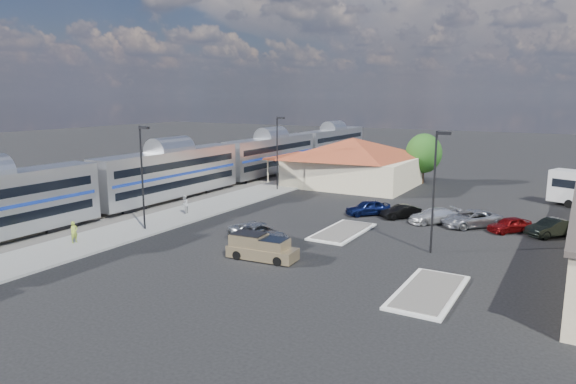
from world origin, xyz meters
The scene contains 22 objects.
ground centered at (0.00, 0.00, 0.00)m, with size 280.00×280.00×0.00m, color black.
railbed centered at (-21.00, 8.00, 0.06)m, with size 16.00×100.00×0.12m, color #4C4944.
platform centered at (-12.00, 6.00, 0.09)m, with size 5.50×92.00×0.18m, color gray.
passenger_train centered at (-18.00, 4.98, 2.87)m, with size 3.00×104.00×5.55m.
freight_cars centered at (-24.00, 9.16, 1.93)m, with size 2.80×46.00×4.00m.
station_depot centered at (-4.56, 24.00, 3.13)m, with size 18.35×12.24×6.20m.
traffic_island_south centered at (4.00, 2.00, 0.10)m, with size 3.30×7.50×0.21m.
traffic_island_north centered at (14.00, -8.00, 0.10)m, with size 3.30×7.50×0.21m.
lamp_plat_s centered at (-10.90, -6.00, 5.34)m, with size 1.08×0.25×9.00m.
lamp_plat_n centered at (-10.90, 16.00, 5.34)m, with size 1.08×0.25×9.00m.
lamp_lot centered at (12.10, 0.00, 5.34)m, with size 1.08×0.25×9.00m.
tree_depot centered at (3.00, 30.00, 4.02)m, with size 4.71×4.71×6.63m.
pickup_truck centered at (2.06, -7.54, 0.82)m, with size 5.14×2.24×1.73m.
suv centered at (-0.30, -4.40, 0.80)m, with size 2.66×5.77×1.60m, color #AAAEB3.
person_a centered at (-12.57, -11.85, 1.03)m, with size 0.62×0.41×1.71m, color #B4D241.
person_b centered at (-11.88, 0.13, 1.10)m, with size 0.90×0.70×1.85m, color silver.
parked_car_a centered at (3.45, 9.20, 0.74)m, with size 1.75×4.35×1.48m, color #0E1846.
parked_car_b centered at (6.65, 9.50, 0.64)m, with size 1.35×3.86×1.27m, color black.
parked_car_c centered at (9.85, 9.20, 0.69)m, with size 1.94×4.76×1.38m, color silver.
parked_car_d centered at (13.05, 9.50, 0.75)m, with size 2.48×5.38×1.50m, color #989BA0.
parked_car_e centered at (16.25, 9.20, 0.66)m, with size 1.55×3.85×1.31m, color maroon.
parked_car_f centered at (19.45, 9.50, 0.74)m, with size 1.57×4.50×1.48m, color black.
Camera 1 is at (21.15, -36.88, 11.45)m, focal length 32.00 mm.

